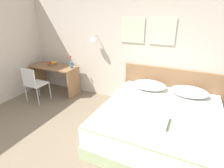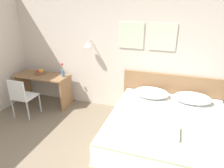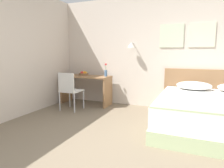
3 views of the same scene
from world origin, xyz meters
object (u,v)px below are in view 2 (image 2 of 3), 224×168
(folded_towel_near_foot, at_px, (169,132))
(fruit_bowl, at_px, (40,72))
(bed, at_px, (167,133))
(throw_blanket, at_px, (166,140))
(desk, at_px, (43,83))
(pillow_left, at_px, (151,93))
(desk_chair, at_px, (21,95))
(pillow_right, at_px, (192,98))
(headboard, at_px, (171,96))
(flower_vase, at_px, (63,72))

(folded_towel_near_foot, height_order, fruit_bowl, fruit_bowl)
(bed, bearing_deg, throw_blanket, -90.00)
(desk, bearing_deg, pillow_left, 0.41)
(desk, height_order, desk_chair, desk_chair)
(fruit_bowl, bearing_deg, folded_towel_near_foot, -21.91)
(pillow_right, bearing_deg, desk_chair, -168.13)
(desk, bearing_deg, bed, -13.89)
(headboard, bearing_deg, fruit_bowl, -174.65)
(desk_chair, bearing_deg, pillow_left, 15.26)
(bed, distance_m, flower_vase, 2.62)
(folded_towel_near_foot, xyz_separation_m, fruit_bowl, (-3.09, 1.24, 0.17))
(pillow_left, xyz_separation_m, folded_towel_near_foot, (0.43, -1.21, -0.03))
(pillow_right, relative_size, desk_chair, 0.79)
(flower_vase, bearing_deg, folded_towel_near_foot, -26.99)
(bed, xyz_separation_m, desk, (-2.96, 0.73, 0.25))
(pillow_right, distance_m, throw_blanket, 1.41)
(headboard, distance_m, desk_chair, 3.17)
(folded_towel_near_foot, xyz_separation_m, desk_chair, (-3.03, 0.50, -0.09))
(folded_towel_near_foot, height_order, desk, desk)
(fruit_bowl, bearing_deg, desk_chair, -85.80)
(pillow_left, height_order, desk, desk)
(bed, xyz_separation_m, fruit_bowl, (-3.05, 0.78, 0.51))
(bed, relative_size, flower_vase, 6.39)
(headboard, distance_m, fruit_bowl, 3.08)
(desk_chair, xyz_separation_m, flower_vase, (0.57, 0.76, 0.34))
(desk, bearing_deg, desk_chair, -93.21)
(bed, bearing_deg, folded_towel_near_foot, -85.49)
(bed, distance_m, headboard, 1.09)
(bed, relative_size, headboard, 1.01)
(throw_blanket, distance_m, desk, 3.25)
(bed, bearing_deg, headboard, 90.00)
(folded_towel_near_foot, bearing_deg, desk_chair, 170.70)
(pillow_left, distance_m, desk, 2.57)
(desk, height_order, flower_vase, flower_vase)
(bed, relative_size, desk_chair, 2.37)
(headboard, distance_m, flower_vase, 2.47)
(headboard, relative_size, pillow_left, 2.96)
(pillow_left, xyz_separation_m, throw_blanket, (0.39, -1.35, -0.07))
(fruit_bowl, height_order, flower_vase, flower_vase)
(pillow_right, bearing_deg, headboard, 140.60)
(pillow_left, bearing_deg, pillow_right, 0.00)
(desk_chair, bearing_deg, flower_vase, 52.79)
(folded_towel_near_foot, xyz_separation_m, desk, (-3.00, 1.19, -0.08))
(folded_towel_near_foot, bearing_deg, bed, 94.51)
(flower_vase, bearing_deg, throw_blanket, -29.98)
(throw_blanket, height_order, folded_towel_near_foot, folded_towel_near_foot)
(pillow_left, bearing_deg, fruit_bowl, 179.28)
(desk, distance_m, fruit_bowl, 0.28)
(desk, distance_m, desk_chair, 0.69)
(headboard, distance_m, desk, 2.98)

